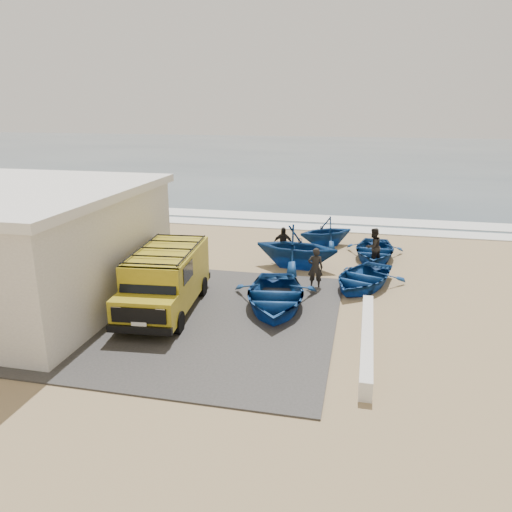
{
  "coord_description": "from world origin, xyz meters",
  "views": [
    {
      "loc": [
        4.72,
        -17.12,
        7.12
      ],
      "look_at": [
        0.48,
        1.78,
        1.2
      ],
      "focal_mm": 35.0,
      "sensor_mm": 36.0,
      "label": 1
    }
  ],
  "objects_px": {
    "building": "(19,246)",
    "fisherman_middle": "(373,247)",
    "boat_mid_left": "(296,247)",
    "boat_near_right": "(362,278)",
    "fisherman_front": "(315,268)",
    "van": "(166,278)",
    "boat_near_left": "(275,296)",
    "parapet": "(367,340)",
    "boat_mid_right": "(374,251)",
    "fisherman_back": "(283,244)",
    "boat_far_left": "(326,231)"
  },
  "relations": [
    {
      "from": "parapet",
      "to": "boat_mid_left",
      "type": "bearing_deg",
      "value": 113.85
    },
    {
      "from": "fisherman_front",
      "to": "fisherman_back",
      "type": "height_order",
      "value": "fisherman_front"
    },
    {
      "from": "boat_mid_left",
      "to": "parapet",
      "type": "bearing_deg",
      "value": -148.9
    },
    {
      "from": "boat_near_left",
      "to": "fisherman_front",
      "type": "xyz_separation_m",
      "value": [
        1.21,
        2.42,
        0.37
      ]
    },
    {
      "from": "van",
      "to": "boat_near_left",
      "type": "distance_m",
      "value": 3.96
    },
    {
      "from": "van",
      "to": "boat_near_right",
      "type": "height_order",
      "value": "van"
    },
    {
      "from": "boat_mid_right",
      "to": "fisherman_middle",
      "type": "xyz_separation_m",
      "value": [
        -0.07,
        -1.01,
        0.47
      ]
    },
    {
      "from": "building",
      "to": "fisherman_middle",
      "type": "bearing_deg",
      "value": 30.41
    },
    {
      "from": "parapet",
      "to": "boat_mid_left",
      "type": "xyz_separation_m",
      "value": [
        -3.22,
        7.29,
        0.71
      ]
    },
    {
      "from": "fisherman_middle",
      "to": "fisherman_back",
      "type": "relative_size",
      "value": 1.06
    },
    {
      "from": "van",
      "to": "boat_near_left",
      "type": "relative_size",
      "value": 1.21
    },
    {
      "from": "van",
      "to": "boat_near_left",
      "type": "bearing_deg",
      "value": 10.01
    },
    {
      "from": "building",
      "to": "boat_far_left",
      "type": "relative_size",
      "value": 3.18
    },
    {
      "from": "fisherman_front",
      "to": "boat_mid_right",
      "type": "bearing_deg",
      "value": -121.27
    },
    {
      "from": "boat_mid_left",
      "to": "boat_mid_right",
      "type": "height_order",
      "value": "boat_mid_left"
    },
    {
      "from": "boat_far_left",
      "to": "boat_mid_right",
      "type": "bearing_deg",
      "value": 20.69
    },
    {
      "from": "boat_near_right",
      "to": "fisherman_back",
      "type": "xyz_separation_m",
      "value": [
        -3.73,
        2.78,
        0.42
      ]
    },
    {
      "from": "boat_near_right",
      "to": "fisherman_back",
      "type": "height_order",
      "value": "fisherman_back"
    },
    {
      "from": "fisherman_front",
      "to": "van",
      "type": "bearing_deg",
      "value": 30.53
    },
    {
      "from": "boat_near_left",
      "to": "fisherman_front",
      "type": "bearing_deg",
      "value": 54.72
    },
    {
      "from": "van",
      "to": "fisherman_back",
      "type": "xyz_separation_m",
      "value": [
        3.08,
        6.66,
        -0.39
      ]
    },
    {
      "from": "parapet",
      "to": "boat_far_left",
      "type": "bearing_deg",
      "value": 101.27
    },
    {
      "from": "van",
      "to": "fisherman_middle",
      "type": "height_order",
      "value": "van"
    },
    {
      "from": "parapet",
      "to": "boat_near_left",
      "type": "xyz_separation_m",
      "value": [
        -3.31,
        2.46,
        0.19
      ]
    },
    {
      "from": "boat_near_left",
      "to": "fisherman_middle",
      "type": "bearing_deg",
      "value": 51.1
    },
    {
      "from": "boat_near_left",
      "to": "boat_far_left",
      "type": "distance_m",
      "value": 8.81
    },
    {
      "from": "boat_near_right",
      "to": "fisherman_front",
      "type": "relative_size",
      "value": 2.33
    },
    {
      "from": "building",
      "to": "boat_near_right",
      "type": "relative_size",
      "value": 2.42
    },
    {
      "from": "building",
      "to": "boat_far_left",
      "type": "xyz_separation_m",
      "value": [
        10.27,
        10.2,
        -1.39
      ]
    },
    {
      "from": "boat_mid_left",
      "to": "fisherman_back",
      "type": "relative_size",
      "value": 2.27
    },
    {
      "from": "parapet",
      "to": "boat_near_right",
      "type": "height_order",
      "value": "boat_near_right"
    },
    {
      "from": "van",
      "to": "boat_near_left",
      "type": "xyz_separation_m",
      "value": [
        3.75,
        1.01,
        -0.75
      ]
    },
    {
      "from": "van",
      "to": "fisherman_back",
      "type": "bearing_deg",
      "value": 60.06
    },
    {
      "from": "boat_far_left",
      "to": "fisherman_middle",
      "type": "bearing_deg",
      "value": 7.07
    },
    {
      "from": "boat_mid_left",
      "to": "fisherman_back",
      "type": "distance_m",
      "value": 1.13
    },
    {
      "from": "fisherman_front",
      "to": "fisherman_middle",
      "type": "xyz_separation_m",
      "value": [
        2.26,
        3.55,
        0.03
      ]
    },
    {
      "from": "building",
      "to": "boat_mid_left",
      "type": "distance_m",
      "value": 11.27
    },
    {
      "from": "boat_near_left",
      "to": "fisherman_middle",
      "type": "height_order",
      "value": "fisherman_middle"
    },
    {
      "from": "boat_near_left",
      "to": "building",
      "type": "bearing_deg",
      "value": -179.72
    },
    {
      "from": "parapet",
      "to": "fisherman_back",
      "type": "distance_m",
      "value": 9.05
    },
    {
      "from": "boat_near_left",
      "to": "boat_mid_right",
      "type": "bearing_deg",
      "value": 54.34
    },
    {
      "from": "parapet",
      "to": "boat_mid_left",
      "type": "relative_size",
      "value": 1.61
    },
    {
      "from": "fisherman_front",
      "to": "fisherman_middle",
      "type": "height_order",
      "value": "fisherman_middle"
    },
    {
      "from": "parapet",
      "to": "boat_mid_left",
      "type": "height_order",
      "value": "boat_mid_left"
    },
    {
      "from": "building",
      "to": "parapet",
      "type": "height_order",
      "value": "building"
    },
    {
      "from": "fisherman_front",
      "to": "fisherman_back",
      "type": "xyz_separation_m",
      "value": [
        -1.87,
        3.23,
        -0.01
      ]
    },
    {
      "from": "fisherman_front",
      "to": "fisherman_middle",
      "type": "relative_size",
      "value": 0.96
    },
    {
      "from": "building",
      "to": "boat_near_right",
      "type": "xyz_separation_m",
      "value": [
        12.26,
        4.33,
        -1.76
      ]
    },
    {
      "from": "boat_mid_right",
      "to": "fisherman_front",
      "type": "bearing_deg",
      "value": -114.86
    },
    {
      "from": "boat_near_left",
      "to": "boat_mid_left",
      "type": "bearing_deg",
      "value": 80.18
    }
  ]
}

